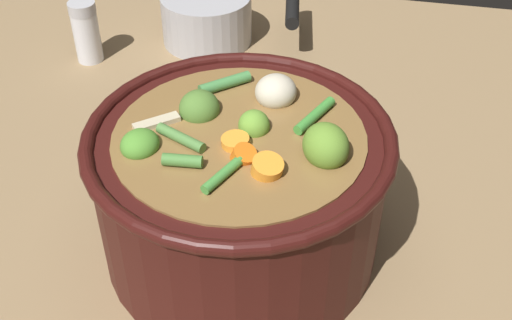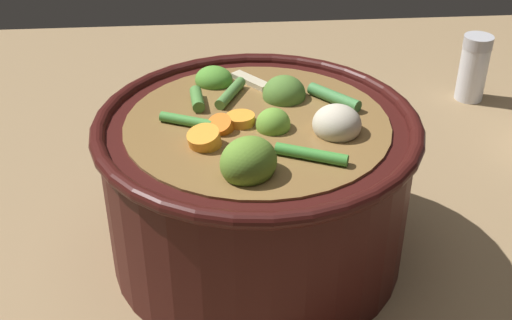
% 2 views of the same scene
% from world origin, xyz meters
% --- Properties ---
extents(ground_plane, '(1.10, 1.10, 0.00)m').
position_xyz_m(ground_plane, '(0.00, 0.00, 0.00)').
color(ground_plane, '#8C704C').
extents(cooking_pot, '(0.26, 0.26, 0.16)m').
position_xyz_m(cooking_pot, '(0.00, 0.00, 0.07)').
color(cooking_pot, '#38110F').
rests_on(cooking_pot, ground_plane).
extents(salt_shaker, '(0.03, 0.03, 0.08)m').
position_xyz_m(salt_shaker, '(-0.27, 0.29, 0.04)').
color(salt_shaker, silver).
rests_on(salt_shaker, ground_plane).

